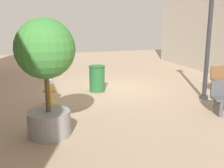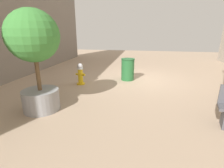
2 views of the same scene
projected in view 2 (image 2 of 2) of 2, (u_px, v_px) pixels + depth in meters
The scene contains 4 objects.
ground_plane at pixel (140, 79), 7.90m from camera, with size 23.40×23.40×0.00m, color tan.
fire_hydrant at pixel (80, 74), 7.02m from camera, with size 0.43×0.40×0.88m.
planter_tree at pixel (35, 50), 4.36m from camera, with size 1.32×1.32×2.68m.
trash_bin at pixel (128, 69), 7.63m from camera, with size 0.60×0.60×0.96m.
Camera 2 is at (-0.13, 7.72, 2.14)m, focal length 27.48 mm.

